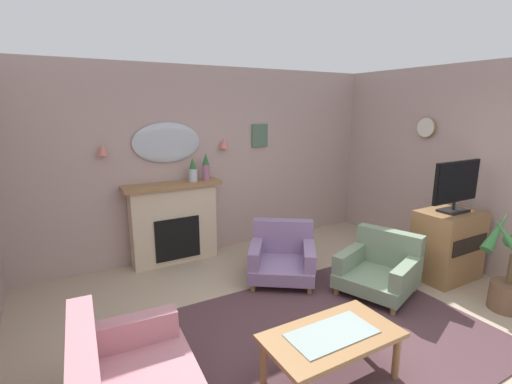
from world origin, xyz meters
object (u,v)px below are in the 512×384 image
object	(u,v)px
wall_sconce_right	(224,144)
wall_clock	(426,127)
mantel_vase_left	(193,171)
potted_plant_corner_palm	(512,269)
wall_sconce_left	(103,150)
tv_cabinet	(447,245)
mantel_vase_right	(206,167)
fireplace	(174,223)
framed_picture	(260,136)
armchair_in_corner	(282,255)
tv_flatscreen	(456,185)
armchair_by_coffee_table	(380,267)
wall_mirror	(167,143)
coffee_table	(332,340)

from	to	relation	value
wall_sconce_right	wall_clock	distance (m)	2.99
mantel_vase_left	potted_plant_corner_palm	size ratio (longest dim) A/B	0.31
wall_sconce_left	potted_plant_corner_palm	size ratio (longest dim) A/B	0.13
tv_cabinet	mantel_vase_right	bearing A→B (deg)	137.25
fireplace	potted_plant_corner_palm	distance (m)	4.17
framed_picture	armchair_in_corner	world-z (taller)	framed_picture
tv_flatscreen	mantel_vase_right	bearing A→B (deg)	136.98
armchair_by_coffee_table	mantel_vase_left	bearing A→B (deg)	127.37
wall_mirror	potted_plant_corner_palm	xyz separation A→B (m)	(2.77, -3.25, -1.22)
wall_sconce_left	tv_flatscreen	bearing A→B (deg)	-32.24
mantel_vase_left	wall_sconce_right	bearing A→B (deg)	12.31
mantel_vase_right	wall_sconce_left	world-z (taller)	wall_sconce_left
tv_cabinet	wall_sconce_right	bearing A→B (deg)	131.29
fireplace	armchair_in_corner	world-z (taller)	fireplace
tv_cabinet	tv_flatscreen	distance (m)	0.80
wall_clock	tv_flatscreen	world-z (taller)	wall_clock
mantel_vase_left	wall_clock	distance (m)	3.47
mantel_vase_right	armchair_in_corner	size ratio (longest dim) A/B	0.34
mantel_vase_left	tv_flatscreen	xyz separation A→B (m)	(2.62, -2.26, -0.07)
armchair_by_coffee_table	fireplace	bearing A→B (deg)	131.87
wall_sconce_right	tv_cabinet	bearing A→B (deg)	-48.71
fireplace	mantel_vase_left	bearing A→B (deg)	-5.39
coffee_table	tv_flatscreen	distance (m)	2.82
armchair_in_corner	tv_flatscreen	world-z (taller)	tv_flatscreen
potted_plant_corner_palm	tv_flatscreen	bearing A→B (deg)	79.57
mantel_vase_left	tv_flatscreen	bearing A→B (deg)	-40.76
wall_mirror	mantel_vase_right	bearing A→B (deg)	-18.78
framed_picture	fireplace	bearing A→B (deg)	-174.23
wall_mirror	wall_sconce_left	world-z (taller)	wall_mirror
mantel_vase_left	framed_picture	world-z (taller)	framed_picture
wall_mirror	tv_flatscreen	bearing A→B (deg)	-39.74
wall_sconce_left	armchair_by_coffee_table	world-z (taller)	wall_sconce_left
mantel_vase_right	wall_mirror	xyz separation A→B (m)	(-0.50, 0.17, 0.36)
wall_sconce_left	wall_sconce_right	size ratio (longest dim) A/B	1.00
fireplace	mantel_vase_left	distance (m)	0.80
wall_sconce_right	framed_picture	distance (m)	0.66
wall_sconce_right	tv_cabinet	distance (m)	3.36
mantel_vase_right	tv_cabinet	bearing A→B (deg)	-42.75
mantel_vase_right	coffee_table	bearing A→B (deg)	-93.18
tv_flatscreen	wall_sconce_left	bearing A→B (deg)	147.76
wall_sconce_left	potted_plant_corner_palm	distance (m)	4.97
wall_sconce_right	tv_flatscreen	distance (m)	3.18
mantel_vase_right	tv_flatscreen	xyz separation A→B (m)	(2.42, -2.26, -0.10)
wall_sconce_right	armchair_in_corner	bearing A→B (deg)	-81.03
wall_mirror	wall_clock	bearing A→B (deg)	-24.33
armchair_by_coffee_table	potted_plant_corner_palm	bearing A→B (deg)	-48.71
wall_mirror	armchair_by_coffee_table	size ratio (longest dim) A/B	0.92
wall_sconce_right	potted_plant_corner_palm	xyz separation A→B (m)	(1.92, -3.20, -1.17)
wall_clock	tv_cabinet	size ratio (longest dim) A/B	0.34
framed_picture	potted_plant_corner_palm	size ratio (longest dim) A/B	0.33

